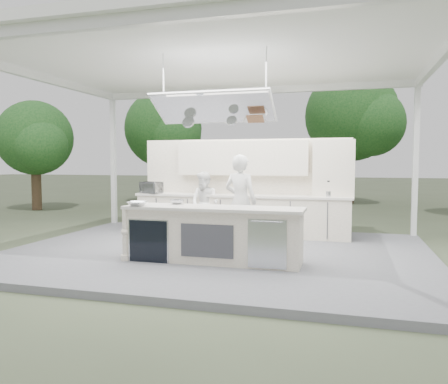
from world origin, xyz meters
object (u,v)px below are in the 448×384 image
(demo_island, at_px, (212,234))
(head_chef, at_px, (240,202))
(back_counter, at_px, (241,215))
(sous_chef, at_px, (205,204))

(demo_island, height_order, head_chef, head_chef)
(demo_island, height_order, back_counter, same)
(head_chef, distance_m, sous_chef, 1.67)
(back_counter, height_order, head_chef, head_chef)
(sous_chef, bearing_deg, head_chef, -30.57)
(demo_island, height_order, sous_chef, sous_chef)
(demo_island, xyz_separation_m, back_counter, (-0.18, 2.81, 0.00))
(head_chef, bearing_deg, sous_chef, -31.89)
(back_counter, distance_m, head_chef, 1.66)
(back_counter, distance_m, sous_chef, 0.88)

